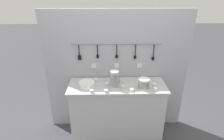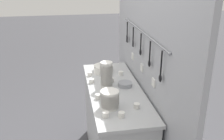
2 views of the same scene
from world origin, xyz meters
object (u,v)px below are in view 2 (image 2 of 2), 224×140
steel_mixing_bowl (125,84)px  cup_mid_row (106,115)px  cup_edge_far (121,73)px  cup_beside_plates (98,96)px  cup_back_left (112,80)px  cup_centre (92,81)px  bowl_stack_short_front (106,75)px  cup_by_caddy (90,74)px  cup_back_right (107,90)px  bowl_stack_tall_left (110,99)px  cup_front_right (121,115)px  cup_edge_near (137,106)px  plate_stack (104,69)px

steel_mixing_bowl → cup_mid_row: 0.60m
cup_edge_far → cup_beside_plates: same height
cup_back_left → cup_centre: same height
bowl_stack_short_front → cup_by_caddy: bowl_stack_short_front is taller
cup_back_left → cup_mid_row: (0.65, -0.16, 0.00)m
cup_edge_far → cup_back_right: same height
cup_centre → cup_mid_row: size_ratio=1.00×
bowl_stack_tall_left → cup_beside_plates: size_ratio=3.01×
bowl_stack_tall_left → cup_front_right: 0.18m
cup_front_right → cup_edge_near: bearing=126.8°
cup_edge_near → cup_back_right: size_ratio=1.00×
cup_by_caddy → cup_beside_plates: bearing=2.1°
cup_by_caddy → cup_mid_row: size_ratio=1.00×
plate_stack → cup_edge_near: (0.84, 0.15, -0.02)m
cup_edge_near → bowl_stack_short_front: bearing=-158.3°
plate_stack → cup_back_right: size_ratio=4.21×
cup_edge_far → cup_mid_row: 0.87m
cup_beside_plates → cup_centre: bearing=-176.8°
steel_mixing_bowl → cup_front_right: 0.57m
cup_edge_far → plate_stack: bearing=-124.2°
cup_edge_near → cup_beside_plates: size_ratio=1.00×
plate_stack → cup_beside_plates: (0.62, -0.14, -0.02)m
steel_mixing_bowl → cup_back_right: same height
cup_mid_row → cup_back_right: bearing=169.8°
steel_mixing_bowl → cup_centre: 0.34m
cup_centre → cup_back_right: 0.26m
steel_mixing_bowl → cup_edge_near: (0.44, 0.00, 0.00)m
bowl_stack_tall_left → cup_centre: size_ratio=3.01×
bowl_stack_short_front → plate_stack: bearing=175.9°
steel_mixing_bowl → cup_beside_plates: size_ratio=2.70×
cup_beside_plates → bowl_stack_tall_left: bearing=24.1°
cup_edge_far → cup_back_right: size_ratio=1.00×
bowl_stack_short_front → cup_front_right: size_ratio=4.99×
cup_centre → cup_beside_plates: (0.35, 0.02, 0.00)m
cup_centre → cup_back_right: (0.24, 0.12, 0.00)m
cup_edge_near → cup_by_caddy: bearing=-157.7°
bowl_stack_tall_left → plate_stack: bowl_stack_tall_left is taller
cup_mid_row → bowl_stack_tall_left: bearing=158.4°
plate_stack → bowl_stack_tall_left: bearing=-4.6°
cup_front_right → cup_edge_near: 0.19m
bowl_stack_short_front → cup_front_right: (0.57, 0.03, -0.11)m
cup_back_left → cup_beside_plates: same height
plate_stack → cup_beside_plates: plate_stack is taller
steel_mixing_bowl → cup_back_left: size_ratio=2.70×
cup_front_right → cup_back_left: bearing=176.7°
bowl_stack_tall_left → cup_front_right: size_ratio=3.01×
cup_front_right → cup_centre: (-0.69, -0.16, 0.00)m
cup_back_right → cup_edge_far: bearing=151.2°
cup_front_right → cup_edge_far: bearing=168.5°
cup_edge_near → cup_edge_far: (-0.73, 0.02, 0.00)m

